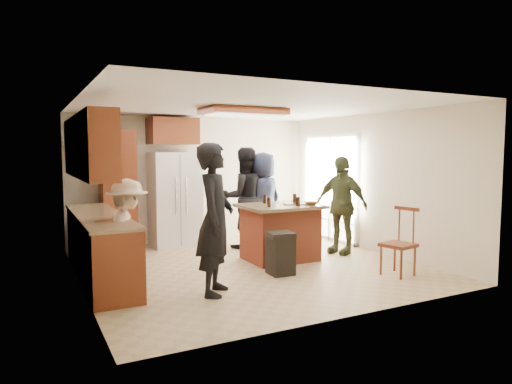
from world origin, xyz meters
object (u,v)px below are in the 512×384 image
spindle_chair (399,245)px  person_front_left (215,219)px  trash_bin (280,253)px  person_counter (128,233)px  person_side_right (341,205)px  person_behind_left (244,198)px  kitchen_island (280,232)px  person_behind_right (263,200)px  refrigerator (175,199)px

spindle_chair → person_front_left: bearing=171.4°
trash_bin → person_counter: bearing=170.1°
person_front_left → person_side_right: person_front_left is taller
person_side_right → person_behind_left: bearing=-153.4°
person_behind_left → kitchen_island: person_behind_left is taller
trash_bin → person_behind_right: bearing=69.6°
trash_bin → person_behind_left: bearing=79.9°
trash_bin → person_front_left: bearing=-160.9°
refrigerator → person_behind_right: bearing=-32.0°
person_side_right → kitchen_island: bearing=-113.7°
person_counter → person_behind_right: bearing=-42.9°
person_front_left → person_behind_left: (1.55, 2.37, -0.01)m
spindle_chair → kitchen_island: bearing=123.1°
refrigerator → spindle_chair: size_ratio=1.81×
kitchen_island → spindle_chair: 1.95m
person_front_left → person_behind_right: size_ratio=1.06×
trash_bin → refrigerator: bearing=105.1°
person_behind_right → person_side_right: (0.99, -1.11, -0.03)m
person_front_left → person_side_right: bearing=-35.0°
person_side_right → trash_bin: 1.92m
person_behind_right → person_counter: bearing=14.7°
person_behind_right → spindle_chair: bearing=93.9°
person_behind_left → refrigerator: bearing=-29.1°
refrigerator → person_side_right: bearing=-39.7°
person_front_left → person_counter: person_front_left is taller
person_front_left → trash_bin: person_front_left is taller
kitchen_island → trash_bin: (-0.46, -0.80, -0.16)m
person_side_right → trash_bin: person_side_right is taller
person_behind_right → spindle_chair: (0.83, -2.69, -0.45)m
person_front_left → kitchen_island: person_front_left is taller
kitchen_island → trash_bin: size_ratio=2.03×
kitchen_island → spindle_chair: size_ratio=1.29×
person_front_left → refrigerator: bearing=24.7°
person_behind_right → refrigerator: bearing=-45.2°
person_side_right → kitchen_island: person_side_right is taller
person_behind_left → person_front_left: bearing=64.2°
spindle_chair → person_side_right: bearing=84.3°
kitchen_island → spindle_chair: (1.06, -1.63, -0.02)m
person_counter → kitchen_island: 2.64m
person_front_left → person_behind_left: bearing=-0.3°
refrigerator → trash_bin: size_ratio=2.86×
person_side_right → trash_bin: (-1.68, -0.75, -0.55)m
person_counter → refrigerator: (1.39, 2.39, 0.17)m
refrigerator → kitchen_island: bearing=-58.4°
spindle_chair → trash_bin: bearing=151.3°
person_front_left → person_counter: (-0.93, 0.79, -0.23)m
person_counter → kitchen_island: bearing=-61.3°
person_front_left → kitchen_island: (1.66, 1.22, -0.48)m
person_behind_right → person_side_right: bearing=118.4°
kitchen_island → person_behind_right: bearing=77.5°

